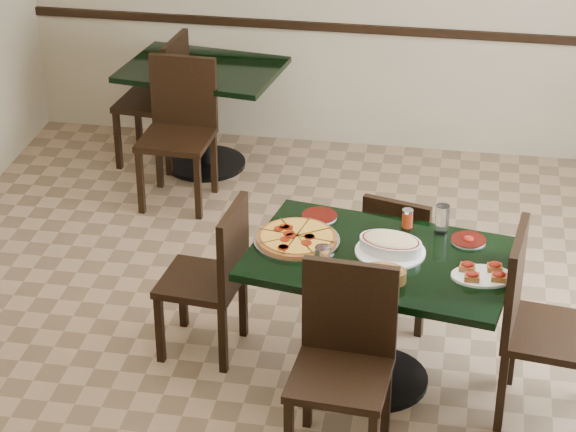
% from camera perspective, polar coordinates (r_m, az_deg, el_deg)
% --- Properties ---
extents(floor, '(5.50, 5.50, 0.00)m').
position_cam_1_polar(floor, '(6.04, 1.22, -7.13)').
color(floor, '#8C6E51').
rests_on(floor, ground).
extents(room_shell, '(5.50, 5.50, 5.50)m').
position_cam_1_polar(room_shell, '(7.00, 11.92, 8.24)').
color(room_shell, silver).
rests_on(room_shell, floor).
extents(main_table, '(1.39, 1.02, 0.75)m').
position_cam_1_polar(main_table, '(5.56, 4.67, -3.64)').
color(main_table, black).
rests_on(main_table, floor).
extents(back_table, '(1.15, 0.90, 0.75)m').
position_cam_1_polar(back_table, '(7.88, -4.33, 6.03)').
color(back_table, black).
rests_on(back_table, floor).
extents(chair_far, '(0.46, 0.46, 0.80)m').
position_cam_1_polar(chair_far, '(6.11, 5.73, -1.87)').
color(chair_far, black).
rests_on(chair_far, floor).
extents(chair_near, '(0.47, 0.47, 0.95)m').
position_cam_1_polar(chair_near, '(5.15, 2.87, -6.97)').
color(chair_near, black).
rests_on(chair_near, floor).
extents(chair_right, '(0.52, 0.52, 0.98)m').
position_cam_1_polar(chair_right, '(5.48, 12.49, -5.02)').
color(chair_right, black).
rests_on(chair_right, floor).
extents(chair_left, '(0.45, 0.45, 0.87)m').
position_cam_1_polar(chair_left, '(5.83, -3.73, -2.86)').
color(chair_left, black).
rests_on(chair_left, floor).
extents(back_chair_near, '(0.47, 0.47, 0.97)m').
position_cam_1_polar(back_chair_near, '(7.44, -5.52, 4.75)').
color(back_chair_near, black).
rests_on(back_chair_near, floor).
extents(back_chair_left, '(0.48, 0.48, 0.94)m').
position_cam_1_polar(back_chair_left, '(7.96, -6.41, 6.22)').
color(back_chair_left, black).
rests_on(back_chair_left, floor).
extents(pepperoni_pizza, '(0.43, 0.43, 0.04)m').
position_cam_1_polar(pepperoni_pizza, '(5.56, 0.44, -1.13)').
color(pepperoni_pizza, silver).
rests_on(pepperoni_pizza, main_table).
extents(lasagna_casserole, '(0.35, 0.34, 0.09)m').
position_cam_1_polar(lasagna_casserole, '(5.47, 5.23, -1.45)').
color(lasagna_casserole, white).
rests_on(lasagna_casserole, main_table).
extents(bread_basket, '(0.22, 0.16, 0.09)m').
position_cam_1_polar(bread_basket, '(5.25, 4.94, -2.91)').
color(bread_basket, brown).
rests_on(bread_basket, main_table).
extents(bruschetta_platter, '(0.32, 0.24, 0.05)m').
position_cam_1_polar(bruschetta_platter, '(5.34, 9.87, -2.89)').
color(bruschetta_platter, white).
rests_on(bruschetta_platter, main_table).
extents(side_plate_near, '(0.17, 0.17, 0.02)m').
position_cam_1_polar(side_plate_near, '(5.22, 2.23, -3.38)').
color(side_plate_near, white).
rests_on(side_plate_near, main_table).
extents(side_plate_far_r, '(0.17, 0.17, 0.03)m').
position_cam_1_polar(side_plate_far_r, '(5.63, 9.15, -1.22)').
color(side_plate_far_r, white).
rests_on(side_plate_far_r, main_table).
extents(side_plate_far_l, '(0.18, 0.18, 0.02)m').
position_cam_1_polar(side_plate_far_l, '(5.79, 1.62, -0.00)').
color(side_plate_far_l, white).
rests_on(side_plate_far_l, main_table).
extents(napkin_setting, '(0.19, 0.19, 0.01)m').
position_cam_1_polar(napkin_setting, '(5.25, 2.07, -3.29)').
color(napkin_setting, white).
rests_on(napkin_setting, main_table).
extents(water_glass_a, '(0.07, 0.07, 0.15)m').
position_cam_1_polar(water_glass_a, '(5.66, 7.83, -0.16)').
color(water_glass_a, white).
rests_on(water_glass_a, main_table).
extents(water_glass_b, '(0.07, 0.07, 0.16)m').
position_cam_1_polar(water_glass_b, '(5.24, 1.77, -2.34)').
color(water_glass_b, white).
rests_on(water_glass_b, main_table).
extents(pepper_shaker, '(0.06, 0.06, 0.10)m').
position_cam_1_polar(pepper_shaker, '(5.71, 6.09, -0.11)').
color(pepper_shaker, '#A92712').
rests_on(pepper_shaker, main_table).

